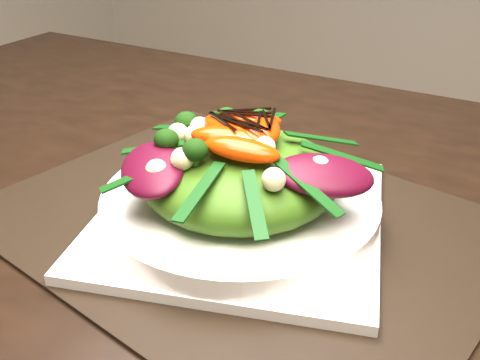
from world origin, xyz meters
The scene contains 10 objects.
dining_table centered at (0.00, 0.00, 0.73)m, with size 1.60×0.90×0.75m, color black.
placemat centered at (-0.04, -0.03, 0.75)m, with size 0.48×0.37×0.00m, color black.
plate_base centered at (-0.04, -0.03, 0.76)m, with size 0.27×0.27×0.01m, color white.
salad_bowl centered at (-0.04, -0.03, 0.77)m, with size 0.27×0.27×0.02m, color white.
lettuce_mound centered at (-0.04, -0.03, 0.80)m, with size 0.19×0.19×0.06m, color #3C6512.
radicchio_leaf centered at (0.04, -0.03, 0.83)m, with size 0.09×0.06×0.02m, color #3D0617.
orange_segment centered at (-0.05, -0.02, 0.85)m, with size 0.07×0.03×0.02m, color #FF2E04.
broccoli_floret centered at (-0.12, 0.00, 0.84)m, with size 0.03×0.03×0.03m, color black.
macadamia_nut centered at (-0.01, -0.06, 0.84)m, with size 0.02×0.02×0.02m, color beige.
balsamic_drizzle centered at (-0.05, -0.02, 0.86)m, with size 0.04×0.00×0.00m, color black.
Camera 1 is at (0.19, -0.44, 1.06)m, focal length 42.00 mm.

